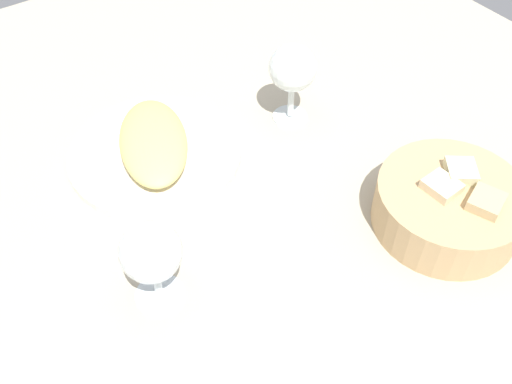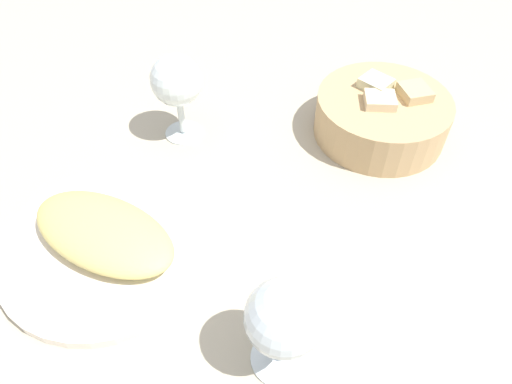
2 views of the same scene
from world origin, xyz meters
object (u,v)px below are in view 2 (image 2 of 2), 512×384
object	(u,v)px
plate	(108,245)
wine_glass_near	(284,320)
bread_basket	(382,115)
wine_glass_far	(177,83)

from	to	relation	value
plate	wine_glass_near	world-z (taller)	wine_glass_near
bread_basket	wine_glass_far	world-z (taller)	wine_glass_far
wine_glass_near	wine_glass_far	distance (cm)	38.56
bread_basket	wine_glass_near	distance (cm)	40.03
bread_basket	wine_glass_near	bearing A→B (deg)	-107.70
plate	wine_glass_near	bearing A→B (deg)	-27.23
wine_glass_far	plate	bearing A→B (deg)	-100.68
bread_basket	wine_glass_near	world-z (taller)	wine_glass_near
plate	wine_glass_near	distance (cm)	26.19
wine_glass_near	wine_glass_far	size ratio (longest dim) A/B	0.93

